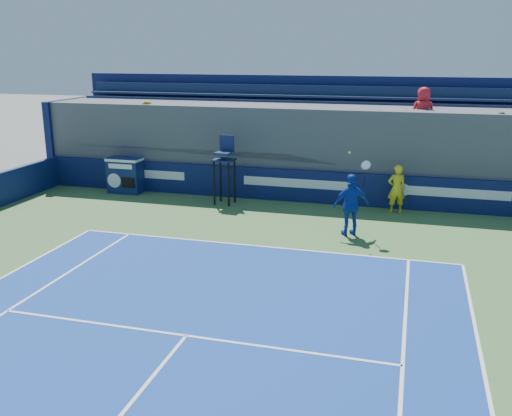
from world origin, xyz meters
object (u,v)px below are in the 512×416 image
(match_clock, at_px, (125,174))
(ball_person, at_px, (397,189))
(umpire_chair, at_px, (225,162))
(tennis_player, at_px, (351,205))

(match_clock, bearing_deg, ball_person, -0.78)
(umpire_chair, bearing_deg, ball_person, 3.72)
(ball_person, relative_size, tennis_player, 0.65)
(match_clock, bearing_deg, umpire_chair, -7.11)
(tennis_player, bearing_deg, umpire_chair, 152.53)
(ball_person, xyz_separation_m, umpire_chair, (-6.03, -0.39, 0.68))
(ball_person, distance_m, tennis_player, 3.14)
(match_clock, xyz_separation_m, umpire_chair, (4.27, -0.53, 0.79))
(match_clock, relative_size, tennis_player, 0.54)
(match_clock, bearing_deg, tennis_player, -18.47)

